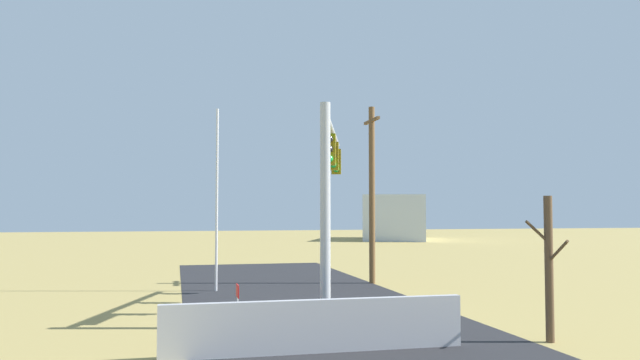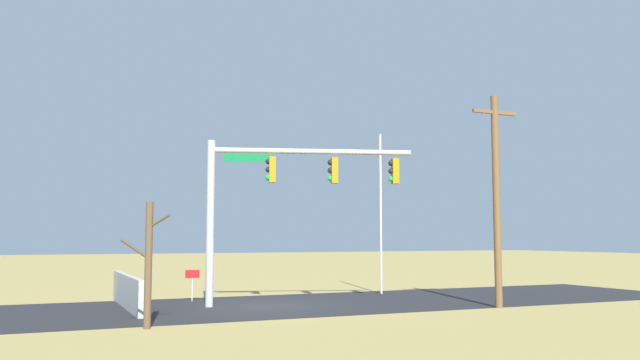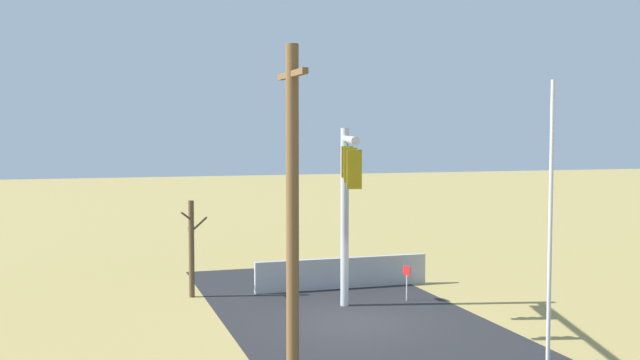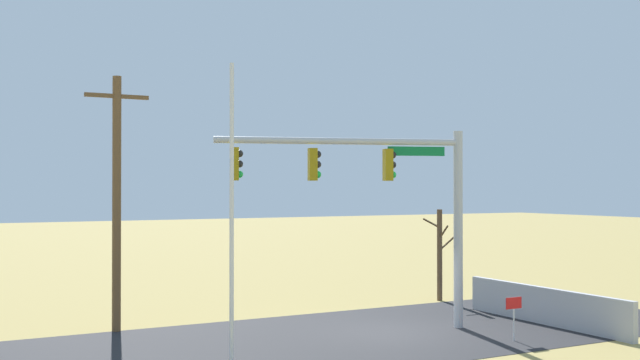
{
  "view_description": "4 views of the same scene",
  "coord_description": "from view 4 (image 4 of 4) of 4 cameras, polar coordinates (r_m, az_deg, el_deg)",
  "views": [
    {
      "loc": [
        18.18,
        -4.26,
        3.1
      ],
      "look_at": [
        -1.05,
        0.25,
        4.1
      ],
      "focal_mm": 34.57,
      "sensor_mm": 36.0,
      "label": 1
    },
    {
      "loc": [
        8.03,
        22.77,
        2.48
      ],
      "look_at": [
        -1.93,
        0.18,
        4.68
      ],
      "focal_mm": 36.45,
      "sensor_mm": 36.0,
      "label": 2
    },
    {
      "loc": [
        -21.75,
        7.94,
        5.87
      ],
      "look_at": [
        -1.4,
        1.62,
        4.53
      ],
      "focal_mm": 42.42,
      "sensor_mm": 36.0,
      "label": 3
    },
    {
      "loc": [
        -12.52,
        -18.73,
        4.29
      ],
      "look_at": [
        -1.99,
        0.84,
        4.52
      ],
      "focal_mm": 42.4,
      "sensor_mm": 36.0,
      "label": 4
    }
  ],
  "objects": [
    {
      "name": "ground_plane",
      "position": [
        22.94,
        5.49,
        -11.36
      ],
      "size": [
        160.0,
        160.0,
        0.0
      ],
      "primitive_type": "plane",
      "color": "#9E894C"
    },
    {
      "name": "road_surface",
      "position": [
        21.02,
        -3.83,
        -12.34
      ],
      "size": [
        28.0,
        8.0,
        0.01
      ],
      "primitive_type": "cube",
      "color": "#232326",
      "rests_on": "ground_plane"
    },
    {
      "name": "sidewalk_corner",
      "position": [
        24.54,
        12.26,
        -10.63
      ],
      "size": [
        6.0,
        6.0,
        0.01
      ],
      "primitive_type": "cube",
      "color": "#B7B5AD",
      "rests_on": "ground_plane"
    },
    {
      "name": "retaining_fence",
      "position": [
        24.99,
        16.63,
        -9.1
      ],
      "size": [
        0.2,
        6.75,
        1.16
      ],
      "primitive_type": "cube",
      "color": "#A8A8AD",
      "rests_on": "ground_plane"
    },
    {
      "name": "signal_mast",
      "position": [
        22.77,
        4.82,
        -0.44
      ],
      "size": [
        7.29,
        2.44,
        6.03
      ],
      "color": "#B2B5BA",
      "rests_on": "ground_plane"
    },
    {
      "name": "flagpole",
      "position": [
        17.26,
        -6.68,
        -2.98
      ],
      "size": [
        0.1,
        0.1,
        7.13
      ],
      "primitive_type": "cylinder",
      "color": "silver",
      "rests_on": "ground_plane"
    },
    {
      "name": "utility_pole",
      "position": [
        23.35,
        -15.1,
        -1.33
      ],
      "size": [
        1.9,
        0.26,
        7.63
      ],
      "color": "brown",
      "rests_on": "ground_plane"
    },
    {
      "name": "bare_tree",
      "position": [
        29.19,
        9.03,
        -5.48
      ],
      "size": [
        1.27,
        1.02,
        3.47
      ],
      "color": "brown",
      "rests_on": "ground_plane"
    },
    {
      "name": "open_sign",
      "position": [
        22.08,
        14.42,
        -9.38
      ],
      "size": [
        0.56,
        0.04,
        1.22
      ],
      "color": "silver",
      "rests_on": "ground_plane"
    }
  ]
}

